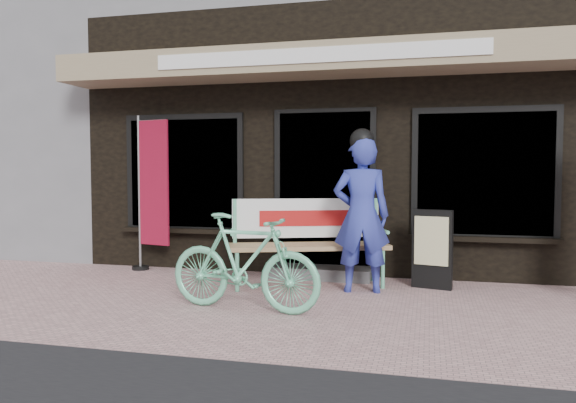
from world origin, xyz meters
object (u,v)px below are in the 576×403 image
(bicycle, at_px, (244,262))
(menu_stand, at_px, (432,248))
(person, at_px, (361,212))
(bench, at_px, (307,235))
(nobori_red, at_px, (151,191))

(bicycle, relative_size, menu_stand, 1.73)
(menu_stand, bearing_deg, person, -140.50)
(bench, relative_size, person, 1.06)
(bicycle, distance_m, menu_stand, 2.37)
(person, relative_size, nobori_red, 0.87)
(nobori_red, distance_m, menu_stand, 3.81)
(person, xyz_separation_m, bicycle, (-1.03, -1.15, -0.43))
(bicycle, xyz_separation_m, menu_stand, (1.82, 1.52, -0.01))
(person, bearing_deg, bicycle, -141.83)
(person, height_order, menu_stand, person)
(bicycle, height_order, nobori_red, nobori_red)
(person, height_order, nobori_red, nobori_red)
(person, height_order, bicycle, person)
(bench, relative_size, nobori_red, 0.92)
(nobori_red, height_order, menu_stand, nobori_red)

